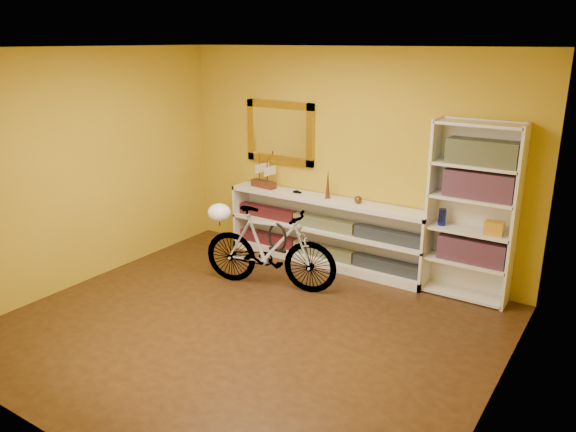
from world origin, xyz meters
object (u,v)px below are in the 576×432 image
Objects in this scene: bookcase at (471,213)px; bicycle at (270,248)px; helmet at (219,213)px; console_unit at (325,231)px.

bookcase is 1.21× the size of bicycle.
helmet is at bearing 90.00° from bicycle.
bicycle is 0.70m from helmet.
bookcase reaches higher than bicycle.
console_unit is 1.80m from bookcase.
bookcase is 7.04× the size of helmet.
console_unit is 1.65× the size of bicycle.
helmet is at bearing -156.21° from bookcase.
console_unit is 1.37× the size of bookcase.
bookcase is 2.18m from bicycle.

